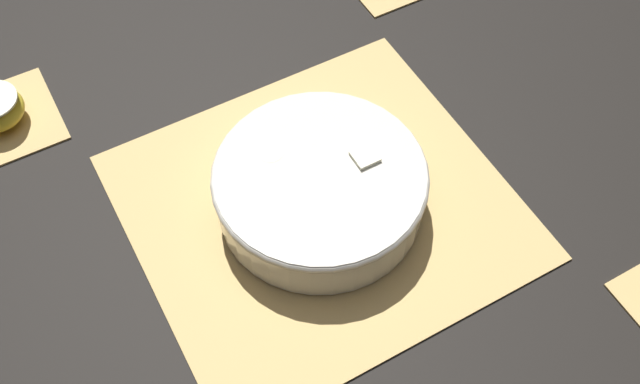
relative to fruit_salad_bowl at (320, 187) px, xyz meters
name	(u,v)px	position (x,y,z in m)	size (l,w,h in m)	color
ground_plane	(320,207)	(0.00, 0.00, -0.04)	(6.00, 6.00, 0.00)	black
bamboo_mat_center	(320,206)	(0.00, 0.00, -0.04)	(0.41, 0.43, 0.01)	tan
coaster_mat_far_right	(2,121)	(0.32, 0.30, -0.04)	(0.14, 0.14, 0.01)	tan
fruit_salad_bowl	(320,187)	(0.00, 0.00, 0.00)	(0.25, 0.25, 0.07)	silver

